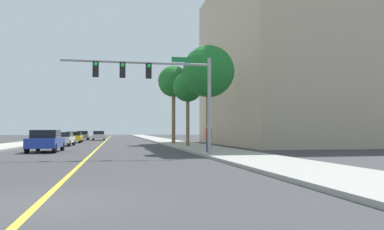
{
  "coord_description": "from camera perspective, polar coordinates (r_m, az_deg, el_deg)",
  "views": [
    {
      "loc": [
        1.51,
        -8.21,
        1.46
      ],
      "look_at": [
        8.07,
        24.89,
        2.86
      ],
      "focal_mm": 35.82,
      "sensor_mm": 36.0,
      "label": 1
    }
  ],
  "objects": [
    {
      "name": "palm_near",
      "position": [
        26.2,
        2.47,
        6.43
      ],
      "size": [
        3.53,
        3.53,
        7.13
      ],
      "color": "brown",
      "rests_on": "sidewalk_right"
    },
    {
      "name": "lane_marking_center",
      "position": [
        50.25,
        -12.96,
        -3.98
      ],
      "size": [
        0.16,
        144.0,
        0.01
      ],
      "primitive_type": "cube",
      "color": "yellow",
      "rests_on": "ground"
    },
    {
      "name": "palm_mid",
      "position": [
        33.49,
        -0.64,
        4.06
      ],
      "size": [
        2.59,
        2.59,
        6.44
      ],
      "color": "brown",
      "rests_on": "sidewalk_right"
    },
    {
      "name": "ground",
      "position": [
        50.25,
        -12.96,
        -3.99
      ],
      "size": [
        192.0,
        192.0,
        0.0
      ],
      "primitive_type": "plane",
      "color": "#38383A"
    },
    {
      "name": "sidewalk_left",
      "position": [
        51.16,
        -22.25,
        -3.76
      ],
      "size": [
        3.81,
        168.0,
        0.15
      ],
      "primitive_type": "cube",
      "color": "#9E9B93",
      "rests_on": "ground"
    },
    {
      "name": "car_yellow",
      "position": [
        49.12,
        -17.2,
        -3.12
      ],
      "size": [
        1.92,
        4.44,
        1.38
      ],
      "rotation": [
        0.0,
        0.0,
        0.01
      ],
      "color": "gold",
      "rests_on": "ground"
    },
    {
      "name": "car_white",
      "position": [
        39.29,
        -18.67,
        -3.35
      ],
      "size": [
        1.95,
        4.27,
        1.34
      ],
      "rotation": [
        0.0,
        0.0,
        -0.03
      ],
      "color": "white",
      "rests_on": "ground"
    },
    {
      "name": "car_silver",
      "position": [
        61.75,
        -13.72,
        -2.98
      ],
      "size": [
        1.98,
        4.18,
        1.44
      ],
      "rotation": [
        0.0,
        0.0,
        0.03
      ],
      "color": "#BCBCC1",
      "rests_on": "ground"
    },
    {
      "name": "car_gray",
      "position": [
        62.6,
        -15.93,
        -2.95
      ],
      "size": [
        1.76,
        3.98,
        1.46
      ],
      "rotation": [
        0.0,
        0.0,
        0.0
      ],
      "color": "slate",
      "rests_on": "ground"
    },
    {
      "name": "pedestrian",
      "position": [
        23.66,
        2.5,
        -3.53
      ],
      "size": [
        0.38,
        0.38,
        1.68
      ],
      "rotation": [
        0.0,
        0.0,
        0.67
      ],
      "color": "#3F3859",
      "rests_on": "sidewalk_right"
    },
    {
      "name": "sidewalk_right",
      "position": [
        50.67,
        -3.58,
        -3.94
      ],
      "size": [
        3.81,
        168.0,
        0.15
      ],
      "primitive_type": "cube",
      "color": "#9E9B93",
      "rests_on": "ground"
    },
    {
      "name": "building_right_near",
      "position": [
        43.5,
        15.73,
        7.45
      ],
      "size": [
        17.51,
        21.92,
        17.65
      ],
      "primitive_type": "cube",
      "color": "tan",
      "rests_on": "ground"
    },
    {
      "name": "traffic_signal_mast",
      "position": [
        21.57,
        -4.83,
        5.09
      ],
      "size": [
        8.29,
        0.36,
        5.51
      ],
      "color": "gray",
      "rests_on": "sidewalk_right"
    },
    {
      "name": "palm_far",
      "position": [
        41.04,
        -2.76,
        4.9
      ],
      "size": [
        3.32,
        3.32,
        8.26
      ],
      "color": "brown",
      "rests_on": "sidewalk_right"
    },
    {
      "name": "car_blue",
      "position": [
        28.35,
        -20.93,
        -3.59
      ],
      "size": [
        1.99,
        4.43,
        1.53
      ],
      "rotation": [
        0.0,
        0.0,
        -0.02
      ],
      "color": "#1E389E",
      "rests_on": "ground"
    }
  ]
}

